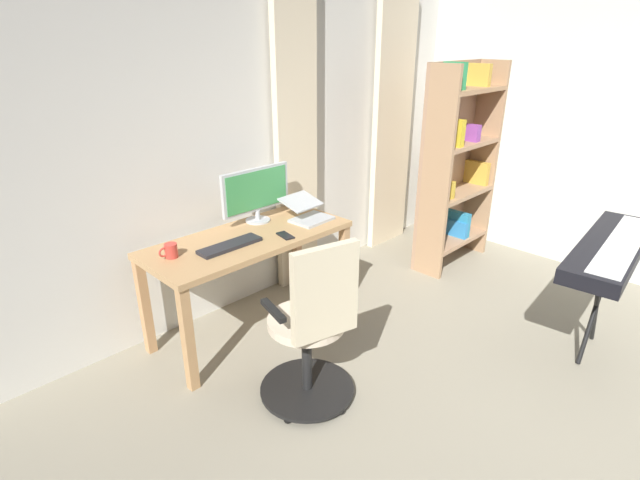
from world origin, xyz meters
TOP-DOWN VIEW (x-y plane):
  - ground_plane at (0.00, 0.00)m, footprint 7.09×7.09m
  - back_room_partition at (0.00, -2.73)m, footprint 4.81×0.10m
  - curtain_left_panel at (-1.62, -2.62)m, footprint 0.53×0.06m
  - curtain_right_panel at (-0.37, -2.62)m, footprint 0.41×0.06m
  - desk at (0.39, -2.27)m, footprint 1.43×0.61m
  - office_chair at (0.63, -1.41)m, footprint 0.56×0.56m
  - computer_monitor at (0.16, -2.46)m, footprint 0.58×0.18m
  - computer_keyboard at (0.59, -2.21)m, footprint 0.43×0.12m
  - laptop at (-0.12, -2.22)m, footprint 0.30×0.34m
  - cell_phone_face_up at (0.22, -2.09)m, footprint 0.09×0.15m
  - mug_coffee at (0.94, -2.33)m, footprint 0.12×0.08m
  - bookshelf at (-1.64, -1.92)m, footprint 0.83×0.30m
  - piano_keyboard at (-1.02, -0.44)m, footprint 1.26×0.43m

SIDE VIEW (x-z plane):
  - ground_plane at x=0.00m, z-range 0.00..0.00m
  - office_chair at x=0.63m, z-range -0.05..0.99m
  - desk at x=0.39m, z-range 0.26..0.99m
  - cell_phone_face_up at x=0.22m, z-range 0.73..0.74m
  - computer_keyboard at x=0.59m, z-range 0.73..0.75m
  - piano_keyboard at x=-1.02m, z-range 0.34..1.16m
  - mug_coffee at x=0.94m, z-range 0.73..0.82m
  - laptop at x=-0.12m, z-range 0.70..0.86m
  - bookshelf at x=-1.64m, z-range 0.01..1.81m
  - computer_monitor at x=0.16m, z-range 0.75..1.15m
  - curtain_left_panel at x=-1.62m, z-range 0.00..2.40m
  - curtain_right_panel at x=-0.37m, z-range 0.00..2.40m
  - back_room_partition at x=0.00m, z-range 0.00..2.67m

